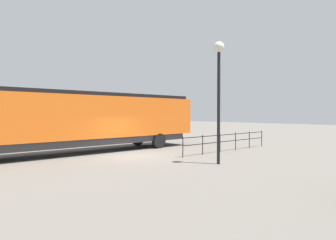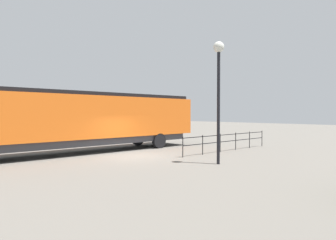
# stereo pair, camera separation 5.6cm
# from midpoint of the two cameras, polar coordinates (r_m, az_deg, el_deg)

# --- Properties ---
(ground_plane) EXTENTS (120.00, 120.00, 0.00)m
(ground_plane) POSITION_cam_midpoint_polar(r_m,az_deg,el_deg) (17.84, -6.57, -7.04)
(ground_plane) COLOR #666059
(locomotive) EXTENTS (2.97, 17.90, 3.96)m
(locomotive) POSITION_cam_midpoint_polar(r_m,az_deg,el_deg) (19.89, -15.75, 0.25)
(locomotive) COLOR orange
(locomotive) RESTS_ON ground_plane
(lamp_post) EXTENTS (0.55, 0.55, 6.23)m
(lamp_post) POSITION_cam_midpoint_polar(r_m,az_deg,el_deg) (15.18, 9.96, 8.61)
(lamp_post) COLOR black
(lamp_post) RESTS_ON ground_plane
(platform_fence) EXTENTS (0.05, 8.81, 1.23)m
(platform_fence) POSITION_cam_midpoint_polar(r_m,az_deg,el_deg) (20.48, 11.75, -3.76)
(platform_fence) COLOR black
(platform_fence) RESTS_ON ground_plane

